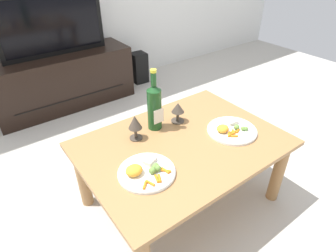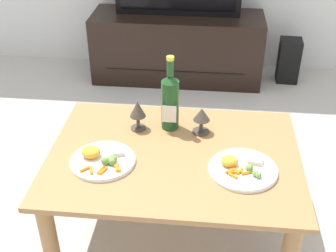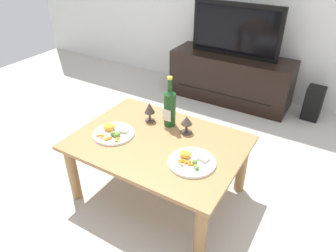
# 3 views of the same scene
# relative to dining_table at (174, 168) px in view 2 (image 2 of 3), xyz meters

# --- Properties ---
(ground_plane) EXTENTS (6.40, 6.40, 0.00)m
(ground_plane) POSITION_rel_dining_table_xyz_m (0.00, 0.00, -0.38)
(ground_plane) COLOR #B7B2A8
(dining_table) EXTENTS (1.10, 0.80, 0.46)m
(dining_table) POSITION_rel_dining_table_xyz_m (0.00, 0.00, 0.00)
(dining_table) COLOR #9E7042
(dining_table) RESTS_ON ground_plane
(tv_stand) EXTENTS (1.29, 0.44, 0.51)m
(tv_stand) POSITION_rel_dining_table_xyz_m (-0.12, 1.66, -0.12)
(tv_stand) COLOR black
(tv_stand) RESTS_ON ground_plane
(floor_speaker) EXTENTS (0.17, 0.17, 0.34)m
(floor_speaker) POSITION_rel_dining_table_xyz_m (0.74, 1.69, -0.21)
(floor_speaker) COLOR black
(floor_speaker) RESTS_ON ground_plane
(wine_bottle) EXTENTS (0.08, 0.08, 0.36)m
(wine_bottle) POSITION_rel_dining_table_xyz_m (-0.04, 0.21, 0.22)
(wine_bottle) COLOR #19471E
(wine_bottle) RESTS_ON dining_table
(goblet_left) EXTENTS (0.08, 0.08, 0.15)m
(goblet_left) POSITION_rel_dining_table_xyz_m (-0.19, 0.18, 0.18)
(goblet_left) COLOR #473D33
(goblet_left) RESTS_ON dining_table
(goblet_right) EXTENTS (0.08, 0.08, 0.13)m
(goblet_right) POSITION_rel_dining_table_xyz_m (0.11, 0.18, 0.16)
(goblet_right) COLOR #473D33
(goblet_right) RESTS_ON dining_table
(dinner_plate_left) EXTENTS (0.28, 0.28, 0.06)m
(dinner_plate_left) POSITION_rel_dining_table_xyz_m (-0.30, -0.09, 0.09)
(dinner_plate_left) COLOR white
(dinner_plate_left) RESTS_ON dining_table
(dinner_plate_right) EXTENTS (0.29, 0.29, 0.05)m
(dinner_plate_right) POSITION_rel_dining_table_xyz_m (0.29, -0.09, 0.09)
(dinner_plate_right) COLOR white
(dinner_plate_right) RESTS_ON dining_table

